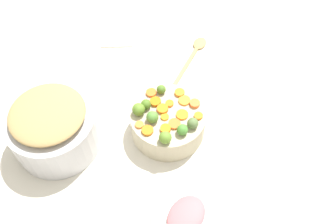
{
  "coord_description": "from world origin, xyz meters",
  "views": [
    {
      "loc": [
        -0.34,
        -0.58,
        1.08
      ],
      "look_at": [
        -0.04,
        0.01,
        0.12
      ],
      "focal_mm": 40.28,
      "sensor_mm": 36.0,
      "label": 1
    }
  ],
  "objects_px": {
    "wooden_spoon": "(194,53)",
    "ham_plate": "(193,221)",
    "metal_pot": "(55,130)",
    "serving_bowl_carrots": "(168,122)"
  },
  "relations": [
    {
      "from": "metal_pot",
      "to": "wooden_spoon",
      "type": "height_order",
      "value": "metal_pot"
    },
    {
      "from": "serving_bowl_carrots",
      "to": "metal_pot",
      "type": "bearing_deg",
      "value": 159.97
    },
    {
      "from": "serving_bowl_carrots",
      "to": "wooden_spoon",
      "type": "relative_size",
      "value": 0.95
    },
    {
      "from": "metal_pot",
      "to": "ham_plate",
      "type": "relative_size",
      "value": 1.13
    },
    {
      "from": "wooden_spoon",
      "to": "ham_plate",
      "type": "bearing_deg",
      "value": -119.98
    },
    {
      "from": "serving_bowl_carrots",
      "to": "metal_pot",
      "type": "relative_size",
      "value": 0.89
    },
    {
      "from": "metal_pot",
      "to": "ham_plate",
      "type": "distance_m",
      "value": 0.5
    },
    {
      "from": "metal_pot",
      "to": "wooden_spoon",
      "type": "distance_m",
      "value": 0.6
    },
    {
      "from": "serving_bowl_carrots",
      "to": "wooden_spoon",
      "type": "xyz_separation_m",
      "value": [
        0.25,
        0.26,
        -0.04
      ]
    },
    {
      "from": "wooden_spoon",
      "to": "ham_plate",
      "type": "height_order",
      "value": "same"
    }
  ]
}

